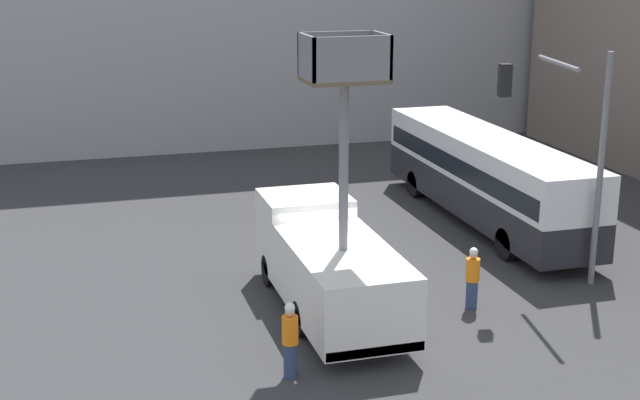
# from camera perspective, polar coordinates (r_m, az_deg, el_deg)

# --- Properties ---
(ground_plane) EXTENTS (120.00, 120.00, 0.00)m
(ground_plane) POSITION_cam_1_polar(r_m,az_deg,el_deg) (24.80, 0.75, -6.94)
(ground_plane) COLOR #333335
(utility_truck) EXTENTS (2.49, 7.38, 7.64)m
(utility_truck) POSITION_cam_1_polar(r_m,az_deg,el_deg) (24.01, 0.56, -3.83)
(utility_truck) COLOR silver
(utility_truck) RESTS_ON ground_plane
(city_bus) EXTENTS (2.48, 12.48, 3.17)m
(city_bus) POSITION_cam_1_polar(r_m,az_deg,el_deg) (32.37, 10.51, 1.76)
(city_bus) COLOR #232328
(city_bus) RESTS_ON ground_plane
(traffic_light_pole) EXTENTS (3.19, 2.94, 6.85)m
(traffic_light_pole) POSITION_cam_1_polar(r_m,az_deg,el_deg) (26.12, 15.70, 4.10)
(traffic_light_pole) COLOR slate
(traffic_light_pole) RESTS_ON ground_plane
(road_worker_near_truck) EXTENTS (0.38, 0.38, 1.85)m
(road_worker_near_truck) POSITION_cam_1_polar(r_m,az_deg,el_deg) (20.69, -1.92, -8.95)
(road_worker_near_truck) COLOR navy
(road_worker_near_truck) RESTS_ON ground_plane
(road_worker_directing) EXTENTS (0.38, 0.38, 1.77)m
(road_worker_directing) POSITION_cam_1_polar(r_m,az_deg,el_deg) (24.83, 9.73, -4.96)
(road_worker_directing) COLOR navy
(road_worker_directing) RESTS_ON ground_plane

